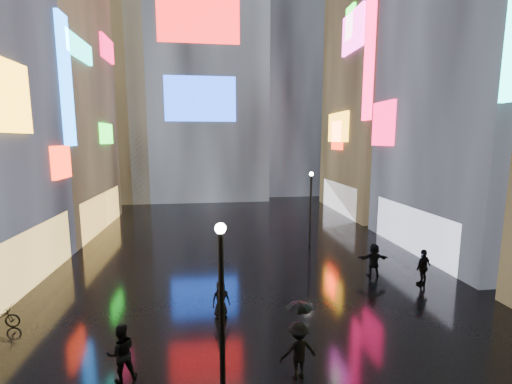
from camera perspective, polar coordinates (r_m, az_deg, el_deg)
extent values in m
plane|color=black|center=(24.61, -2.52, -8.78)|extent=(140.00, 140.00, 0.00)
cube|color=#FFC659|center=(20.45, -33.97, -9.53)|extent=(0.20, 10.00, 3.00)
cube|color=#FFA719|center=(18.58, -36.88, 12.87)|extent=(0.25, 4.47, 3.18)
cube|color=#FF250C|center=(23.46, -29.73, 4.33)|extent=(0.25, 2.24, 1.94)
cube|color=#1471FF|center=(25.25, -29.13, 15.86)|extent=(0.25, 1.40, 8.00)
cube|color=black|center=(32.73, -33.87, 13.58)|extent=(10.00, 12.00, 22.00)
cube|color=#FFC659|center=(31.30, -24.32, -2.94)|extent=(0.20, 10.00, 3.00)
cube|color=#1BFB24|center=(32.43, -23.68, 8.88)|extent=(0.25, 3.00, 1.71)
cube|color=#1AFFE9|center=(28.15, -27.50, 20.51)|extent=(0.25, 4.84, 1.37)
cube|color=#FF0C48|center=(35.15, -23.57, 21.00)|extent=(0.25, 3.32, 1.94)
cube|color=black|center=(28.31, 35.58, 22.76)|extent=(10.00, 12.00, 30.00)
cube|color=white|center=(24.97, 24.57, -5.74)|extent=(0.20, 9.00, 3.00)
cube|color=#FF0C48|center=(27.74, 20.46, 10.61)|extent=(0.25, 2.99, 3.26)
cube|color=#FF0C48|center=(31.01, 18.36, 20.57)|extent=(0.25, 1.40, 10.00)
cube|color=black|center=(38.55, 21.52, 17.96)|extent=(10.00, 12.00, 28.00)
cube|color=white|center=(36.37, 13.67, -0.90)|extent=(0.20, 9.00, 3.00)
cube|color=#FFA719|center=(36.13, 13.51, 10.44)|extent=(0.25, 4.92, 2.91)
cube|color=#FF32C4|center=(34.86, 15.86, 24.39)|extent=(0.25, 4.36, 3.46)
cube|color=#FF250C|center=(36.22, 13.40, 9.15)|extent=(0.25, 2.63, 2.87)
cube|color=#1BFB24|center=(35.73, 15.45, 25.54)|extent=(0.25, 1.69, 2.90)
cube|color=black|center=(49.33, -9.30, 24.56)|extent=(16.00, 14.00, 42.00)
cube|color=#FF1414|center=(42.55, -9.59, 27.20)|extent=(9.00, 0.20, 6.00)
cube|color=#194CFF|center=(40.57, -9.26, 15.07)|extent=(8.00, 0.20, 5.00)
cube|color=black|center=(51.53, 5.16, 19.36)|extent=(12.00, 12.00, 34.00)
cube|color=black|center=(47.27, -23.04, 14.80)|extent=(10.00, 10.00, 26.00)
cylinder|color=black|center=(10.07, -5.71, -20.24)|extent=(0.16, 0.16, 5.00)
sphere|color=white|center=(9.12, -5.95, -6.05)|extent=(0.30, 0.30, 0.30)
cylinder|color=black|center=(24.35, 9.08, -2.99)|extent=(0.16, 0.16, 5.00)
sphere|color=white|center=(23.98, 9.22, 2.99)|extent=(0.30, 0.30, 0.30)
imported|color=black|center=(12.31, -21.55, -23.64)|extent=(1.06, 0.94, 1.80)
imported|color=black|center=(11.75, 7.04, -24.66)|extent=(1.27, 0.85, 1.83)
imported|color=black|center=(19.84, 26.11, -11.17)|extent=(1.19, 0.88, 1.87)
imported|color=black|center=(15.06, -5.88, -17.34)|extent=(0.85, 0.66, 1.54)
imported|color=black|center=(20.03, 19.04, -10.65)|extent=(1.72, 0.68, 1.81)
imported|color=black|center=(11.11, 7.17, -19.20)|extent=(1.12, 1.12, 0.70)
imported|color=black|center=(14.56, -5.96, -12.90)|extent=(1.43, 1.42, 0.96)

